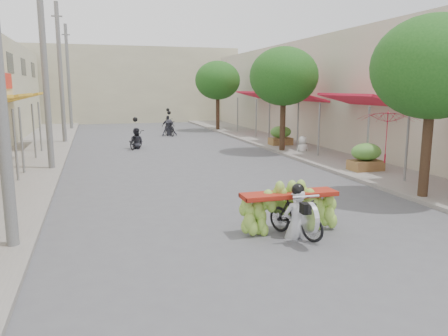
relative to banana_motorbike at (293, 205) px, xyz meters
The scene contains 19 objects.
ground 2.40m from the banana_motorbike, 100.18° to the right, with size 120.00×120.00×0.00m, color #535358.
sidewalk_left 14.74m from the banana_motorbike, 120.19° to the left, with size 4.00×60.00×0.12m, color gray.
sidewalk_right 14.35m from the banana_motorbike, 62.62° to the left, with size 4.00×60.00×0.12m, color gray.
shophouse_row_right 16.65m from the banana_motorbike, 45.36° to the left, with size 9.77×40.00×6.00m.
far_building 35.84m from the banana_motorbike, 90.65° to the left, with size 20.00×6.00×7.00m, color beige.
utility_pole_mid 11.81m from the banana_motorbike, 120.82° to the left, with size 0.60×0.24×8.00m.
utility_pole_far 19.89m from the banana_motorbike, 107.22° to the left, with size 0.60×0.24×8.00m.
utility_pole_back 28.53m from the banana_motorbike, 101.83° to the left, with size 0.60×0.24×8.00m.
street_tree_near 6.12m from the banana_motorbike, 19.13° to the left, with size 3.40×3.40×5.25m.
street_tree_mid 13.12m from the banana_motorbike, 66.95° to the left, with size 3.40×3.40×5.25m.
street_tree_far 24.45m from the banana_motorbike, 78.12° to the left, with size 3.40×3.40×5.25m.
produce_crate_mid 8.15m from the banana_motorbike, 44.70° to the left, with size 1.20×0.88×1.16m.
produce_crate_far 14.90m from the banana_motorbike, 67.13° to the left, with size 1.20×0.88×1.16m.
banana_motorbike is the anchor object (origin of this frame).
market_umbrella 7.00m from the banana_motorbike, 36.89° to the left, with size 2.50×2.50×1.83m.
pedestrian 12.62m from the banana_motorbike, 62.30° to the left, with size 0.76×0.48×1.50m.
bg_motorbike_a 15.37m from the banana_motorbike, 97.46° to the left, with size 1.28×1.83×1.95m.
bg_motorbike_b 21.16m from the banana_motorbike, 87.79° to the left, with size 1.15×1.87×1.95m.
bg_motorbike_c 25.21m from the banana_motorbike, 86.83° to the left, with size 1.09×1.65×1.95m.
Camera 1 is at (-3.72, -6.23, 3.23)m, focal length 35.00 mm.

